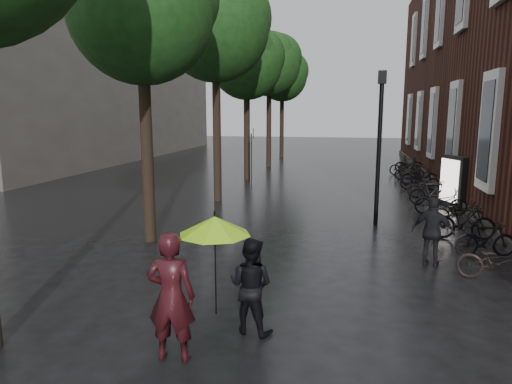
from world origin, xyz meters
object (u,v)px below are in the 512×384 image
(pedestrian_walking, at_px, (433,232))
(lamp_post, at_px, (380,133))
(parked_bicycles, at_px, (429,188))
(ad_lightbox, at_px, (453,182))
(person_burgundy, at_px, (171,297))
(person_black, at_px, (251,285))

(pedestrian_walking, relative_size, lamp_post, 0.34)
(parked_bicycles, height_order, ad_lightbox, ad_lightbox)
(person_burgundy, xyz_separation_m, pedestrian_walking, (4.41, 5.13, -0.15))
(ad_lightbox, relative_size, lamp_post, 0.41)
(pedestrian_walking, relative_size, ad_lightbox, 0.84)
(ad_lightbox, bearing_deg, person_black, -138.21)
(person_black, distance_m, lamp_post, 8.46)
(person_burgundy, distance_m, parked_bicycles, 14.87)
(lamp_post, bearing_deg, parked_bicycles, 63.86)
(person_burgundy, xyz_separation_m, ad_lightbox, (6.27, 12.27, 0.01))
(lamp_post, bearing_deg, person_black, -106.92)
(pedestrian_walking, bearing_deg, person_burgundy, 69.50)
(parked_bicycles, bearing_deg, person_burgundy, -112.49)
(person_black, bearing_deg, person_burgundy, 62.41)
(parked_bicycles, bearing_deg, ad_lightbox, -68.11)
(person_burgundy, bearing_deg, pedestrian_walking, -135.76)
(lamp_post, bearing_deg, person_burgundy, -110.43)
(person_burgundy, xyz_separation_m, parked_bicycles, (5.69, 13.73, -0.51))
(person_black, relative_size, lamp_post, 0.33)
(person_black, distance_m, parked_bicycles, 13.52)
(person_burgundy, bearing_deg, lamp_post, -115.51)
(pedestrian_walking, bearing_deg, lamp_post, -53.84)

